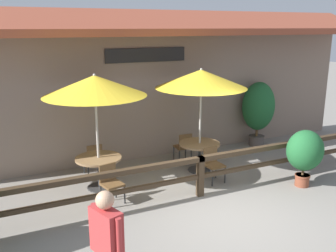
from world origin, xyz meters
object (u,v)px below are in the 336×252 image
pedestrian (107,236)px  chair_near_wallside (94,158)px  chair_near_streetside (111,182)px  chair_middle_streetside (213,163)px  potted_plant_corner_fern (258,108)px  patio_umbrella_near (95,86)px  patio_umbrella_middle (201,79)px  dining_table_middle (199,148)px  chair_middle_wallside (184,146)px  dining_table_near (99,163)px  potted_plant_broad_leaf (305,152)px

pedestrian → chair_near_wallside: bearing=-30.9°
chair_near_streetside → chair_middle_streetside: (2.65, 0.04, 0.00)m
potted_plant_corner_fern → pedestrian: (-6.48, -5.09, -0.11)m
patio_umbrella_near → potted_plant_corner_fern: (5.53, 1.10, -1.23)m
patio_umbrella_middle → dining_table_middle: patio_umbrella_middle is taller
chair_middle_wallside → potted_plant_corner_fern: 3.00m
dining_table_middle → chair_near_wallside: bearing=161.7°
patio_umbrella_near → chair_middle_streetside: bearing=-16.7°
patio_umbrella_middle → chair_middle_wallside: bearing=95.8°
patio_umbrella_near → chair_near_streetside: (0.03, -0.84, -2.00)m
patio_umbrella_middle → chair_middle_wallside: 2.14m
chair_middle_wallside → potted_plant_corner_fern: potted_plant_corner_fern is taller
chair_middle_wallside → potted_plant_corner_fern: size_ratio=0.41×
potted_plant_corner_fern → pedestrian: 8.24m
chair_middle_wallside → potted_plant_corner_fern: bearing=-171.3°
patio_umbrella_near → chair_middle_streetside: patio_umbrella_near is taller
patio_umbrella_near → chair_near_wallside: patio_umbrella_near is taller
chair_middle_streetside → chair_middle_wallside: 1.53m
chair_near_wallside → chair_middle_wallside: size_ratio=1.00×
dining_table_near → chair_middle_wallside: (2.65, 0.72, -0.14)m
patio_umbrella_near → chair_middle_streetside: size_ratio=3.21×
dining_table_near → chair_middle_wallside: bearing=15.3°
dining_table_near → patio_umbrella_near: bearing=-90.0°
dining_table_middle → pedestrian: size_ratio=0.61×
dining_table_middle → chair_near_streetside: bearing=-163.5°
patio_umbrella_middle → dining_table_middle: size_ratio=2.53×
chair_near_streetside → pedestrian: 3.37m
dining_table_middle → chair_middle_streetside: (-0.05, -0.76, -0.14)m
dining_table_near → chair_near_streetside: (0.03, -0.84, -0.14)m
chair_middle_streetside → potted_plant_broad_leaf: potted_plant_broad_leaf is taller
chair_near_streetside → pedestrian: pedestrian is taller
chair_middle_streetside → potted_plant_broad_leaf: (1.82, -1.18, 0.39)m
chair_near_streetside → pedestrian: bearing=-120.0°
dining_table_middle → potted_plant_broad_leaf: (1.77, -1.94, 0.25)m
chair_near_streetside → patio_umbrella_middle: 3.45m
chair_near_wallside → pedestrian: size_ratio=0.49×
chair_near_streetside → potted_plant_corner_fern: size_ratio=0.41×
patio_umbrella_near → potted_plant_broad_leaf: 5.17m
patio_umbrella_near → chair_near_streetside: size_ratio=3.21×
dining_table_near → pedestrian: pedestrian is taller
chair_middle_streetside → potted_plant_corner_fern: 3.51m
potted_plant_corner_fern → dining_table_middle: bearing=-158.0°
chair_near_streetside → chair_near_wallside: bearing=75.6°
dining_table_near → chair_middle_streetside: bearing=-16.7°
chair_middle_streetside → dining_table_near: bearing=159.8°
chair_middle_wallside → potted_plant_broad_leaf: 3.30m
patio_umbrella_middle → dining_table_middle: bearing=0.0°
patio_umbrella_near → dining_table_near: patio_umbrella_near is taller
patio_umbrella_near → potted_plant_broad_leaf: (4.50, -1.98, -1.61)m
patio_umbrella_middle → potted_plant_broad_leaf: size_ratio=1.96×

